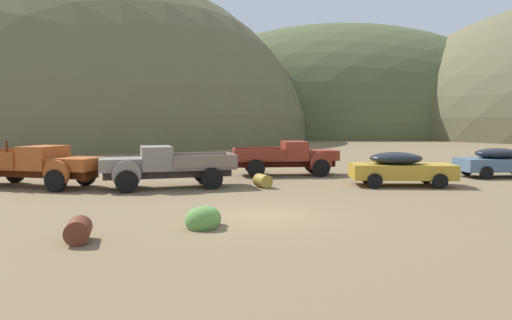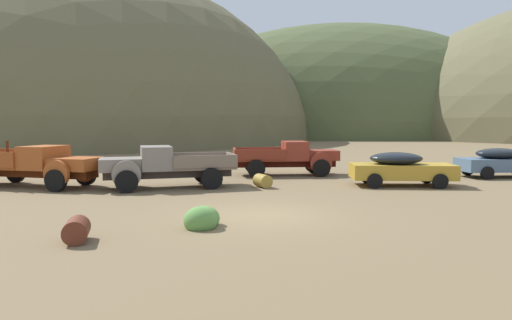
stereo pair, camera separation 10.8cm
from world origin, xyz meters
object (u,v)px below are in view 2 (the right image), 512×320
object	(u,v)px
oil_drum_spare	(77,230)
car_mustard	(405,168)
truck_primer_gray	(158,166)
truck_oxide_orange	(42,165)
truck_rust_red	(293,157)
oil_drum_tipped	(263,181)
car_chalk_blue	(505,162)

from	to	relation	value
oil_drum_spare	car_mustard	bearing A→B (deg)	37.38
truck_primer_gray	car_mustard	bearing A→B (deg)	167.39
truck_oxide_orange	oil_drum_spare	world-z (taller)	truck_oxide_orange
truck_primer_gray	car_mustard	xyz separation A→B (m)	(11.36, 0.00, -0.17)
truck_oxide_orange	oil_drum_spare	size ratio (longest dim) A/B	6.81
truck_rust_red	oil_drum_spare	xyz separation A→B (m)	(-7.46, -13.79, -0.68)
truck_oxide_orange	truck_primer_gray	world-z (taller)	truck_oxide_orange
oil_drum_spare	oil_drum_tipped	xyz separation A→B (m)	(5.36, 9.08, -0.00)
truck_oxide_orange	truck_primer_gray	size ratio (longest dim) A/B	1.09
truck_primer_gray	car_mustard	world-z (taller)	truck_primer_gray
truck_primer_gray	oil_drum_tipped	distance (m)	4.76
truck_oxide_orange	car_chalk_blue	xyz separation A→B (m)	(23.41, 2.28, -0.19)
truck_rust_red	car_mustard	size ratio (longest dim) A/B	1.15
car_mustard	oil_drum_spare	bearing A→B (deg)	-136.26
truck_oxide_orange	truck_primer_gray	distance (m)	5.38
truck_rust_red	car_chalk_blue	bearing A→B (deg)	-10.01
car_chalk_blue	oil_drum_tipped	size ratio (longest dim) A/B	4.97
car_chalk_blue	oil_drum_spare	bearing A→B (deg)	-148.64
truck_rust_red	oil_drum_tipped	xyz separation A→B (m)	(-2.10, -4.71, -0.69)
car_mustard	car_chalk_blue	bearing A→B (deg)	29.96
car_chalk_blue	oil_drum_tipped	distance (m)	13.72
truck_oxide_orange	oil_drum_spare	distance (m)	10.92
truck_primer_gray	oil_drum_spare	distance (m)	9.23
truck_oxide_orange	car_mustard	distance (m)	16.71
truck_oxide_orange	truck_rust_red	xyz separation A→B (m)	(12.14, 3.95, -0.02)
truck_oxide_orange	car_mustard	world-z (taller)	truck_oxide_orange
car_mustard	oil_drum_spare	xyz separation A→B (m)	(-12.02, -9.18, -0.52)
car_mustard	car_chalk_blue	size ratio (longest dim) A/B	1.02
car_mustard	oil_drum_spare	size ratio (longest dim) A/B	5.12
truck_rust_red	car_mustard	xyz separation A→B (m)	(4.56, -4.60, -0.17)
truck_primer_gray	oil_drum_spare	size ratio (longest dim) A/B	6.24
truck_oxide_orange	oil_drum_spare	xyz separation A→B (m)	(4.68, -9.84, -0.70)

